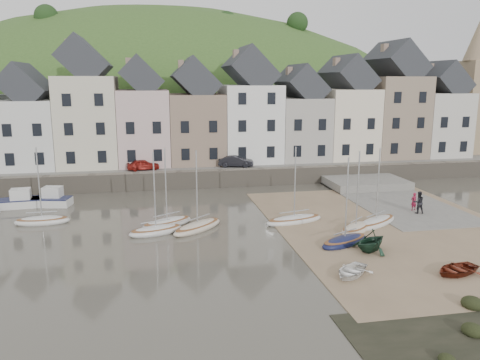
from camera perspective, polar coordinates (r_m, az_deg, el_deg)
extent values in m
plane|color=#464237|center=(34.60, 1.86, -6.90)|extent=(160.00, 160.00, 0.00)
cube|color=#375522|center=(65.18, -4.25, 2.73)|extent=(90.00, 30.00, 1.50)
cube|color=slate|center=(53.80, -2.87, 1.64)|extent=(70.00, 7.00, 0.10)
cube|color=slate|center=(50.52, -2.32, 0.21)|extent=(70.00, 1.20, 1.80)
cube|color=#7F684D|center=(38.40, 18.17, -5.54)|extent=(18.00, 26.00, 0.06)
cube|color=slate|center=(47.02, 17.81, -2.30)|extent=(8.00, 18.00, 0.12)
ellipsoid|color=#375522|center=(96.49, -8.95, -5.78)|extent=(134.40, 84.00, 84.00)
cylinder|color=#382619|center=(81.59, -22.02, 15.93)|extent=(0.50, 0.50, 3.00)
sphere|color=#213D19|center=(81.84, -22.16, 17.67)|extent=(3.60, 3.60, 3.60)
cylinder|color=#382619|center=(84.22, -11.71, 16.38)|extent=(0.50, 0.50, 3.00)
sphere|color=#213D19|center=(84.46, -11.79, 18.06)|extent=(3.60, 3.60, 3.60)
cylinder|color=#382619|center=(83.27, -1.63, 16.66)|extent=(0.50, 0.50, 3.00)
sphere|color=#213D19|center=(83.51, -1.64, 18.37)|extent=(3.60, 3.60, 3.60)
cylinder|color=#382619|center=(85.04, 6.83, 16.49)|extent=(0.50, 0.50, 3.00)
sphere|color=#213D19|center=(85.27, 6.88, 18.16)|extent=(3.60, 3.60, 3.60)
cube|color=silver|center=(57.71, -23.63, 5.07)|extent=(5.80, 8.00, 7.50)
cube|color=gray|center=(57.75, -25.62, 11.56)|extent=(0.60, 0.90, 1.40)
cube|color=beige|center=(56.54, -17.62, 6.66)|extent=(6.40, 8.00, 10.00)
cube|color=gray|center=(56.67, -19.82, 14.87)|extent=(0.60, 0.90, 1.40)
cube|color=#C3A5A2|center=(56.21, -11.41, 6.19)|extent=(5.60, 8.00, 8.50)
cube|color=gray|center=(56.00, -13.19, 13.34)|extent=(0.60, 0.90, 1.40)
cube|color=#816B59|center=(56.48, -5.32, 6.14)|extent=(6.20, 8.00, 8.00)
cube|color=gray|center=(56.08, -7.09, 13.35)|extent=(0.60, 0.90, 1.40)
cube|color=silver|center=(57.39, 1.14, 6.78)|extent=(6.60, 8.00, 9.00)
cube|color=gray|center=(56.90, -0.51, 14.63)|extent=(0.60, 0.90, 1.40)
cube|color=#A49F96|center=(59.06, 7.11, 6.11)|extent=(5.80, 8.00, 7.50)
cube|color=gray|center=(58.33, 5.89, 12.63)|extent=(0.60, 0.90, 1.40)
cube|color=beige|center=(61.08, 12.48, 6.59)|extent=(6.00, 8.00, 8.50)
cube|color=gray|center=(60.29, 11.45, 13.49)|extent=(0.60, 0.90, 1.40)
cube|color=gray|center=(63.73, 17.73, 7.19)|extent=(6.40, 8.00, 10.00)
cube|color=gray|center=(62.91, 16.90, 14.70)|extent=(0.60, 0.90, 1.40)
cube|color=beige|center=(66.94, 22.35, 6.21)|extent=(5.80, 8.00, 8.00)
cube|color=gray|center=(65.93, 21.75, 12.22)|extent=(0.60, 0.90, 1.40)
cube|color=#997F60|center=(69.88, 26.23, 7.73)|extent=(3.50, 3.50, 12.00)
ellipsoid|color=silver|center=(40.84, -22.57, -4.58)|extent=(4.23, 1.63, 0.84)
ellipsoid|color=brown|center=(40.78, -22.60, -4.28)|extent=(3.89, 1.48, 0.20)
cylinder|color=#B2B5B7|center=(40.12, -22.93, -0.33)|extent=(0.10, 0.10, 5.60)
cylinder|color=#B2B5B7|center=(40.65, -22.66, -3.57)|extent=(2.30, 0.15, 0.08)
ellipsoid|color=silver|center=(35.90, -10.02, -6.04)|extent=(4.38, 2.74, 0.84)
ellipsoid|color=brown|center=(35.84, -10.03, -5.70)|extent=(4.02, 2.50, 0.20)
cylinder|color=#B2B5B7|center=(35.08, -10.20, -1.22)|extent=(0.10, 0.10, 5.60)
cylinder|color=#B2B5B7|center=(35.68, -10.06, -4.89)|extent=(2.17, 0.80, 0.08)
ellipsoid|color=beige|center=(36.36, -5.10, -5.67)|extent=(4.68, 4.40, 0.84)
ellipsoid|color=brown|center=(36.29, -5.11, -5.34)|extent=(4.29, 4.03, 0.20)
cylinder|color=#B2B5B7|center=(35.55, -5.19, -0.90)|extent=(0.10, 0.10, 5.60)
cylinder|color=#B2B5B7|center=(36.14, -5.12, -4.53)|extent=(2.08, 1.86, 0.08)
ellipsoid|color=silver|center=(37.60, -8.72, -5.16)|extent=(4.53, 3.49, 0.84)
ellipsoid|color=brown|center=(37.54, -8.73, -4.84)|extent=(4.16, 3.20, 0.20)
cylinder|color=#B2B5B7|center=(36.81, -8.87, -0.55)|extent=(0.10, 0.10, 5.60)
cylinder|color=#B2B5B7|center=(37.39, -8.75, -4.06)|extent=(2.12, 1.28, 0.08)
ellipsoid|color=silver|center=(38.18, 6.49, -4.83)|extent=(5.18, 2.64, 0.84)
ellipsoid|color=brown|center=(38.12, 6.49, -4.52)|extent=(4.76, 2.41, 0.20)
cylinder|color=#B2B5B7|center=(37.41, 6.60, -0.28)|extent=(0.10, 0.10, 5.60)
cylinder|color=#B2B5B7|center=(37.97, 6.51, -3.75)|extent=(2.67, 0.73, 0.08)
ellipsoid|color=#14193F|center=(33.88, 12.42, -7.25)|extent=(4.48, 3.26, 0.84)
ellipsoid|color=brown|center=(33.81, 12.44, -6.89)|extent=(4.11, 2.98, 0.20)
cylinder|color=#B2B5B7|center=(33.00, 12.66, -2.15)|extent=(0.10, 0.10, 5.60)
cylinder|color=#B2B5B7|center=(33.64, 12.48, -6.04)|extent=(2.13, 1.13, 0.08)
ellipsoid|color=silver|center=(38.78, 15.92, -4.96)|extent=(5.09, 4.03, 0.84)
ellipsoid|color=brown|center=(38.71, 15.94, -4.65)|extent=(4.67, 3.69, 0.20)
cylinder|color=#B2B5B7|center=(38.01, 16.19, -0.49)|extent=(0.10, 0.10, 5.60)
cylinder|color=#B2B5B7|center=(38.57, 15.99, -3.90)|extent=(2.39, 1.59, 0.08)
ellipsoid|color=beige|center=(36.81, 13.68, -5.75)|extent=(3.73, 3.53, 0.84)
ellipsoid|color=brown|center=(36.75, 13.70, -5.42)|extent=(3.42, 3.23, 0.20)
cylinder|color=#B2B5B7|center=(36.01, 13.92, -1.04)|extent=(0.10, 0.10, 5.60)
cylinder|color=#B2B5B7|center=(36.59, 13.74, -4.63)|extent=(1.56, 1.38, 0.08)
cube|color=silver|center=(46.89, -25.49, -2.58)|extent=(4.83, 2.13, 0.70)
cube|color=#14193F|center=(46.81, -25.53, -2.14)|extent=(4.74, 2.17, 0.08)
cube|color=silver|center=(46.46, -24.77, -1.56)|extent=(1.75, 1.35, 1.00)
cube|color=silver|center=(46.36, -22.27, -2.46)|extent=(4.76, 2.59, 0.70)
cube|color=#14193F|center=(46.28, -22.30, -2.01)|extent=(4.68, 2.62, 0.08)
cube|color=silver|center=(46.17, -21.51, -1.37)|extent=(1.79, 1.50, 1.00)
imported|color=white|center=(28.69, 13.14, -10.56)|extent=(3.40, 3.33, 0.58)
imported|color=#152F20|center=(32.71, 15.37, -6.99)|extent=(3.64, 3.50, 1.48)
imported|color=maroon|center=(30.88, 24.47, -9.67)|extent=(3.40, 2.84, 0.61)
imported|color=maroon|center=(43.59, 20.07, -2.42)|extent=(0.63, 0.48, 1.56)
imported|color=black|center=(42.73, 20.59, -2.51)|extent=(1.01, 0.84, 1.89)
imported|color=maroon|center=(52.23, -11.51, 1.81)|extent=(3.60, 1.85, 1.17)
imported|color=black|center=(53.03, -0.48, 2.26)|extent=(4.07, 2.24, 1.27)
ellipsoid|color=black|center=(27.18, 26.05, -13.14)|extent=(1.06, 1.17, 0.69)
ellipsoid|color=black|center=(22.10, 23.52, -19.12)|extent=(0.69, 0.76, 0.45)
ellipsoid|color=black|center=(24.62, 26.07, -15.87)|extent=(0.95, 1.05, 0.62)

